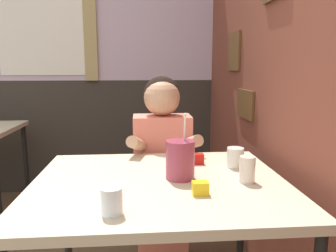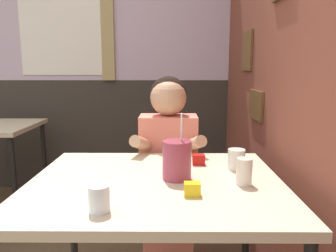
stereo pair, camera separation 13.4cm
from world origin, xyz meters
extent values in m
cube|color=brown|center=(1.49, 1.15, 1.35)|extent=(0.06, 4.30, 2.70)
cube|color=brown|center=(1.45, 1.50, 1.34)|extent=(0.02, 0.27, 0.28)
cube|color=brown|center=(1.45, 1.19, 0.98)|extent=(0.02, 0.31, 0.19)
cube|color=#332D28|center=(0.00, 2.33, 0.55)|extent=(5.92, 0.06, 1.10)
cube|color=white|center=(-0.14, 2.29, 1.55)|extent=(0.78, 0.01, 0.80)
cube|color=tan|center=(0.30, 2.28, 1.55)|extent=(0.12, 0.02, 0.90)
cube|color=beige|center=(0.84, 0.41, 0.73)|extent=(1.06, 0.88, 0.04)
cylinder|color=black|center=(0.35, 0.81, 0.36)|extent=(0.04, 0.04, 0.72)
cylinder|color=black|center=(1.33, 0.81, 0.36)|extent=(0.04, 0.04, 0.72)
cylinder|color=black|center=(-0.29, 1.45, 0.36)|extent=(0.04, 0.04, 0.72)
cylinder|color=black|center=(-0.29, 2.06, 0.36)|extent=(0.04, 0.04, 0.72)
cube|color=#EA7F6B|center=(0.89, 1.00, 0.22)|extent=(0.31, 0.20, 0.44)
cube|color=#EA7F6B|center=(0.89, 1.00, 0.69)|extent=(0.34, 0.20, 0.50)
sphere|color=black|center=(0.89, 1.03, 1.06)|extent=(0.22, 0.22, 0.22)
sphere|color=tan|center=(0.89, 1.00, 1.05)|extent=(0.21, 0.21, 0.21)
cylinder|color=tan|center=(0.75, 0.86, 0.80)|extent=(0.14, 0.27, 0.15)
cylinder|color=tan|center=(1.02, 0.86, 0.80)|extent=(0.14, 0.27, 0.15)
cylinder|color=#99384C|center=(0.93, 0.43, 0.84)|extent=(0.12, 0.12, 0.17)
cylinder|color=white|center=(0.95, 0.43, 0.97)|extent=(0.01, 0.04, 0.14)
cylinder|color=silver|center=(0.67, 0.10, 0.80)|extent=(0.07, 0.07, 0.09)
cylinder|color=silver|center=(1.21, 0.57, 0.80)|extent=(0.08, 0.08, 0.09)
cylinder|color=silver|center=(1.20, 0.36, 0.81)|extent=(0.06, 0.06, 0.11)
cube|color=#B7140F|center=(1.04, 0.64, 0.78)|extent=(0.06, 0.04, 0.05)
cube|color=yellow|center=(0.98, 0.24, 0.78)|extent=(0.06, 0.04, 0.05)
camera|label=1|loc=(0.77, -0.90, 1.22)|focal=35.00mm
camera|label=2|loc=(0.90, -0.91, 1.22)|focal=35.00mm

